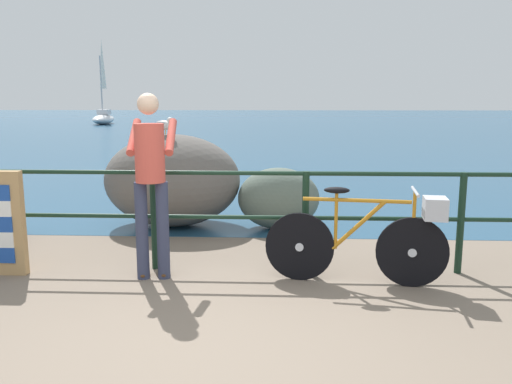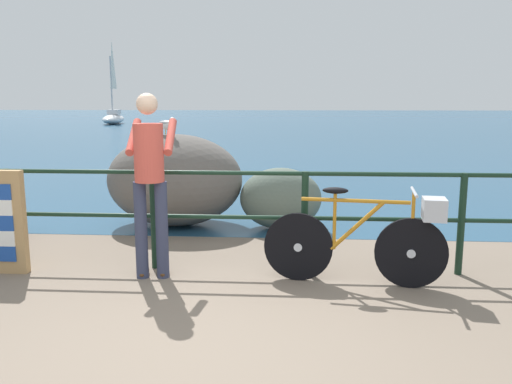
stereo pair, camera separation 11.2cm
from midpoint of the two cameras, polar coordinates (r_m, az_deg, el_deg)
name	(u,v)px [view 1 (the left image)]	position (r m, az deg, el deg)	size (l,w,h in m)	color
ground_plane	(269,141)	(23.45, 1.31, 5.65)	(120.00, 120.00, 0.10)	#756656
sea_surface	(275,118)	(51.40, 2.08, 8.05)	(120.00, 90.00, 0.01)	navy
promenade_railing	(229,208)	(5.25, -3.57, -1.78)	(7.75, 0.07, 1.02)	black
bicycle	(372,236)	(4.97, 11.90, -4.76)	(1.69, 0.48, 0.92)	black
person_at_railing	(151,177)	(5.05, -12.07, 1.59)	(0.49, 0.66, 1.78)	#333851
breakwater_boulder_main	(172,180)	(7.24, -9.58, 1.26)	(1.86, 1.40, 1.26)	#605B56
breakwater_boulder_right	(279,198)	(7.01, 2.02, -0.70)	(1.10, 0.77, 0.83)	#5B695D
seagull	(164,124)	(7.11, -10.46, 7.32)	(0.31, 0.26, 0.23)	gold
sailboat	(103,115)	(40.39, -16.44, 8.14)	(1.83, 4.53, 6.16)	white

